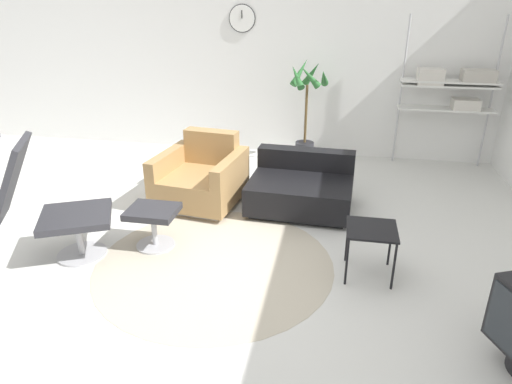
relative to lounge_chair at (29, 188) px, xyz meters
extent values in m
plane|color=silver|center=(1.65, 0.23, -0.70)|extent=(12.00, 12.00, 0.00)
cube|color=white|center=(1.65, 3.48, 0.70)|extent=(12.00, 0.06, 2.80)
cylinder|color=black|center=(1.10, 3.44, 1.19)|extent=(0.37, 0.01, 0.37)
cylinder|color=white|center=(1.10, 3.44, 1.19)|extent=(0.35, 0.02, 0.35)
cube|color=black|center=(1.10, 3.43, 1.24)|extent=(0.01, 0.01, 0.11)
cylinder|color=#BCB29E|center=(1.53, 0.22, -0.70)|extent=(2.11, 2.11, 0.01)
cylinder|color=#BCBCC1|center=(0.30, 0.14, -0.69)|extent=(0.59, 0.59, 0.02)
cylinder|color=#BCBCC1|center=(0.30, 0.14, -0.51)|extent=(0.06, 0.06, 0.33)
cube|color=#2D2D33|center=(0.30, 0.14, -0.31)|extent=(0.78, 0.76, 0.06)
cube|color=#2D2D33|center=(-0.12, -0.05, 0.07)|extent=(0.57, 0.66, 0.71)
cylinder|color=#BCBCC1|center=(0.90, 0.42, -0.69)|extent=(0.36, 0.36, 0.02)
cylinder|color=#BCBCC1|center=(0.90, 0.42, -0.52)|extent=(0.05, 0.05, 0.31)
cube|color=#2D2D33|center=(0.90, 0.42, -0.34)|extent=(0.45, 0.38, 0.06)
cube|color=silver|center=(1.04, 1.43, -0.67)|extent=(0.80, 0.82, 0.06)
cube|color=#AD8451|center=(1.04, 1.43, -0.48)|extent=(0.74, 0.97, 0.31)
cube|color=#AD8451|center=(1.08, 1.78, -0.13)|extent=(0.64, 0.26, 0.39)
cube|color=#AD8451|center=(1.41, 1.38, -0.38)|extent=(0.23, 0.91, 0.53)
cube|color=#AD8451|center=(0.67, 1.48, -0.38)|extent=(0.23, 0.91, 0.53)
cube|color=black|center=(2.17, 1.50, -0.67)|extent=(1.03, 0.81, 0.05)
cube|color=black|center=(2.17, 1.50, -0.50)|extent=(1.14, 0.95, 0.30)
cube|color=black|center=(2.18, 1.85, -0.23)|extent=(1.11, 0.25, 0.23)
cube|color=black|center=(2.86, 0.31, -0.27)|extent=(0.41, 0.41, 0.02)
cylinder|color=black|center=(2.67, 0.12, -0.49)|extent=(0.02, 0.02, 0.42)
cylinder|color=black|center=(3.04, 0.12, -0.49)|extent=(0.02, 0.02, 0.42)
cylinder|color=black|center=(2.67, 0.49, -0.49)|extent=(0.02, 0.02, 0.42)
cylinder|color=black|center=(3.04, 0.49, -0.49)|extent=(0.02, 0.02, 0.42)
cylinder|color=#333338|center=(2.07, 3.02, -0.55)|extent=(0.26, 0.26, 0.30)
cylinder|color=#382819|center=(2.07, 3.02, -0.41)|extent=(0.24, 0.24, 0.02)
cylinder|color=brown|center=(2.07, 3.02, 0.00)|extent=(0.04, 0.04, 0.79)
cone|color=#2D6B33|center=(2.28, 3.01, 0.50)|extent=(0.11, 0.48, 0.31)
cone|color=#2D6B33|center=(2.12, 3.11, 0.53)|extent=(0.30, 0.22, 0.34)
cone|color=#2D6B33|center=(1.96, 3.10, 0.54)|extent=(0.28, 0.33, 0.37)
cone|color=#2D6B33|center=(1.94, 2.94, 0.51)|extent=(0.27, 0.37, 0.31)
cone|color=#2D6B33|center=(2.11, 2.91, 0.52)|extent=(0.32, 0.19, 0.32)
cylinder|color=#BCBCC1|center=(3.31, 3.33, 0.29)|extent=(0.03, 0.03, 1.97)
cylinder|color=#BCBCC1|center=(4.46, 3.33, 0.29)|extent=(0.03, 0.03, 1.97)
cube|color=white|center=(3.89, 3.21, 0.10)|extent=(1.21, 0.28, 0.02)
cube|color=white|center=(3.89, 3.21, 0.41)|extent=(1.21, 0.28, 0.02)
cube|color=white|center=(3.89, 3.21, 0.47)|extent=(1.21, 0.28, 0.02)
cube|color=beige|center=(4.13, 3.20, 0.18)|extent=(0.33, 0.24, 0.13)
cube|color=silver|center=(3.64, 3.20, 0.52)|extent=(0.32, 0.24, 0.20)
cube|color=#B7B2A8|center=(4.22, 3.20, 0.55)|extent=(0.40, 0.24, 0.15)
camera|label=1|loc=(2.53, -3.11, 1.50)|focal=32.00mm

